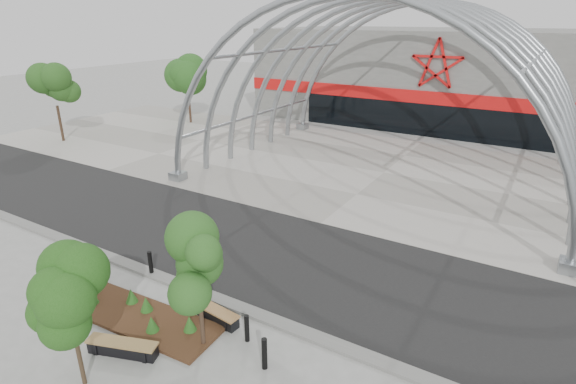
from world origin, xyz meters
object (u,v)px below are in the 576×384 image
street_tree_0 (68,301)px  bollard_2 (202,292)px  bench_0 (123,348)px  bench_1 (213,313)px  street_tree_1 (197,265)px

street_tree_0 → bollard_2: 4.70m
street_tree_0 → bench_0: (-0.01, 1.28, -2.37)m
bench_1 → bollard_2: 0.87m
street_tree_1 → bench_1: 2.83m
bench_0 → bench_1: size_ratio=1.03×
street_tree_0 → bollard_2: street_tree_0 is taller
bench_0 → bollard_2: size_ratio=1.98×
bench_1 → street_tree_1: bearing=-62.4°
street_tree_1 → bench_0: 3.39m
street_tree_1 → bench_0: (-1.74, -1.45, -2.52)m
bench_0 → bollard_2: 2.99m
bench_1 → bench_0: bearing=-113.9°
bench_0 → street_tree_1: bearing=39.9°
street_tree_0 → bench_1: street_tree_0 is taller
street_tree_0 → street_tree_1: (1.72, 2.73, 0.16)m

